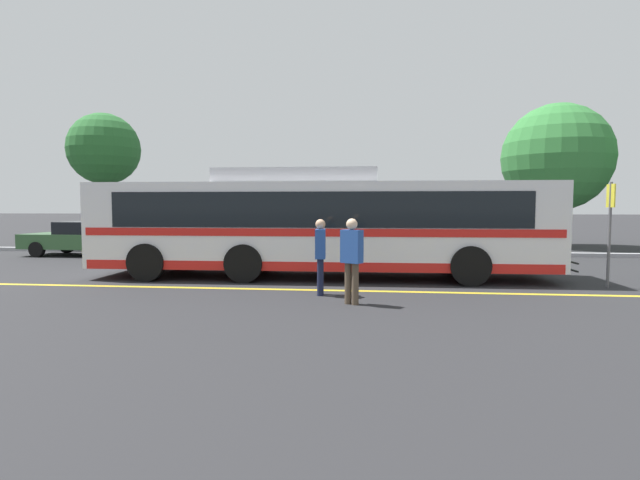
{
  "coord_description": "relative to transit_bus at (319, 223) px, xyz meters",
  "views": [
    {
      "loc": [
        1.57,
        -13.74,
        1.98
      ],
      "look_at": [
        0.02,
        0.01,
        1.03
      ],
      "focal_mm": 28.0,
      "sensor_mm": 36.0,
      "label": 1
    }
  ],
  "objects": [
    {
      "name": "ground_plane",
      "position": [
        0.01,
        -0.01,
        -1.5
      ],
      "size": [
        220.0,
        220.0,
        0.0
      ],
      "primitive_type": "plane",
      "color": "#262628"
    },
    {
      "name": "lane_strip_0",
      "position": [
        0.02,
        -2.2,
        -1.5
      ],
      "size": [
        32.44,
        0.2,
        0.01
      ],
      "primitive_type": "cube",
      "rotation": [
        0.0,
        0.0,
        1.57
      ],
      "color": "gold",
      "rests_on": "ground_plane"
    },
    {
      "name": "curb_strip",
      "position": [
        0.02,
        6.66,
        -1.43
      ],
      "size": [
        40.44,
        0.36,
        0.15
      ],
      "primitive_type": "cube",
      "color": "#99999E",
      "rests_on": "ground_plane"
    },
    {
      "name": "transit_bus",
      "position": [
        0.0,
        0.0,
        0.0
      ],
      "size": [
        12.79,
        2.9,
        2.98
      ],
      "rotation": [
        0.0,
        0.0,
        -1.55
      ],
      "color": "silver",
      "rests_on": "ground_plane"
    },
    {
      "name": "parked_car_0",
      "position": [
        -9.97,
        4.94,
        -0.81
      ],
      "size": [
        4.76,
        2.12,
        1.36
      ],
      "rotation": [
        0.0,
        0.0,
        1.53
      ],
      "color": "#335B33",
      "rests_on": "ground_plane"
    },
    {
      "name": "parked_car_1",
      "position": [
        -4.41,
        5.19,
        -0.81
      ],
      "size": [
        4.56,
        2.0,
        1.39
      ],
      "rotation": [
        0.0,
        0.0,
        -1.62
      ],
      "color": "black",
      "rests_on": "ground_plane"
    },
    {
      "name": "parked_car_2",
      "position": [
        1.68,
        4.96,
        -0.82
      ],
      "size": [
        4.18,
        2.08,
        1.34
      ],
      "rotation": [
        0.0,
        0.0,
        1.55
      ],
      "color": "#9E9EA3",
      "rests_on": "ground_plane"
    },
    {
      "name": "pedestrian_0",
      "position": [
        1.09,
        -3.79,
        -0.52
      ],
      "size": [
        0.47,
        0.4,
        1.73
      ],
      "rotation": [
        0.0,
        0.0,
        5.76
      ],
      "color": "brown",
      "rests_on": "ground_plane"
    },
    {
      "name": "pedestrian_1",
      "position": [
        0.35,
        -2.82,
        -0.54
      ],
      "size": [
        0.25,
        0.44,
        1.69
      ],
      "rotation": [
        0.0,
        0.0,
        4.79
      ],
      "color": "#191E38",
      "rests_on": "ground_plane"
    },
    {
      "name": "bus_stop_sign",
      "position": [
        7.16,
        -1.05,
        0.1
      ],
      "size": [
        0.07,
        0.4,
        2.56
      ],
      "rotation": [
        0.0,
        0.0,
        -1.55
      ],
      "color": "#59595E",
      "rests_on": "ground_plane"
    },
    {
      "name": "tree_0",
      "position": [
        10.17,
        11.54,
        2.8
      ],
      "size": [
        5.13,
        5.13,
        6.87
      ],
      "color": "#513823",
      "rests_on": "ground_plane"
    },
    {
      "name": "tree_2",
      "position": [
        -12.32,
        10.61,
        3.38
      ],
      "size": [
        3.61,
        3.61,
        6.71
      ],
      "color": "#513823",
      "rests_on": "ground_plane"
    }
  ]
}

